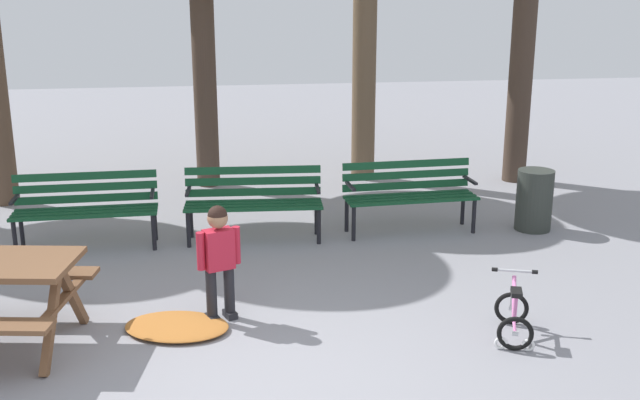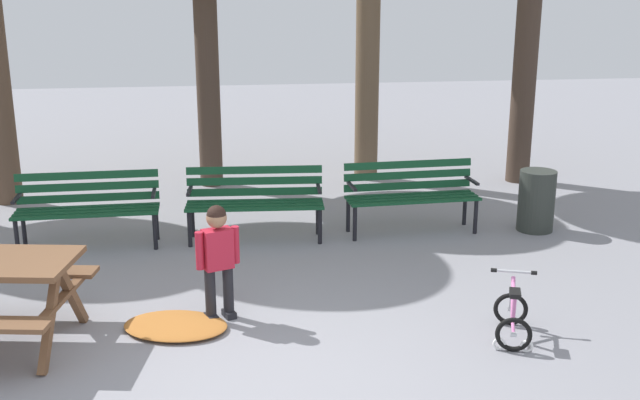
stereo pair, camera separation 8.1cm
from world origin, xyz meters
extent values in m
plane|color=gray|center=(0.00, 0.00, 0.00)|extent=(36.00, 36.00, 0.00)
cube|color=brown|center=(-1.55, 0.63, 0.36)|extent=(0.16, 0.57, 0.76)
cube|color=brown|center=(-1.46, 1.13, 0.36)|extent=(0.16, 0.57, 0.76)
cube|color=brown|center=(-1.50, 0.88, 0.42)|extent=(0.27, 1.10, 0.04)
cube|color=#144728|center=(-1.66, 3.57, 0.44)|extent=(1.60, 0.10, 0.03)
cube|color=#144728|center=(-1.66, 3.45, 0.44)|extent=(1.60, 0.10, 0.03)
cube|color=#144728|center=(-1.66, 3.33, 0.44)|extent=(1.60, 0.10, 0.03)
cube|color=#144728|center=(-1.66, 3.21, 0.44)|extent=(1.60, 0.10, 0.03)
cube|color=#144728|center=(-1.66, 3.61, 0.54)|extent=(1.60, 0.07, 0.09)
cube|color=#144728|center=(-1.66, 3.61, 0.67)|extent=(1.60, 0.07, 0.09)
cube|color=#144728|center=(-1.66, 3.61, 0.81)|extent=(1.60, 0.07, 0.09)
cylinder|color=black|center=(-0.91, 3.25, 0.22)|extent=(0.05, 0.05, 0.44)
cylinder|color=black|center=(-0.91, 3.61, 0.22)|extent=(0.05, 0.05, 0.44)
cube|color=black|center=(-0.91, 3.43, 0.62)|extent=(0.05, 0.40, 0.03)
cylinder|color=black|center=(-2.41, 3.22, 0.22)|extent=(0.05, 0.05, 0.44)
cylinder|color=black|center=(-2.41, 3.58, 0.22)|extent=(0.05, 0.05, 0.44)
cube|color=black|center=(-2.41, 3.40, 0.62)|extent=(0.05, 0.40, 0.03)
cube|color=#144728|center=(0.25, 3.57, 0.44)|extent=(1.60, 0.18, 0.03)
cube|color=#144728|center=(0.24, 3.45, 0.44)|extent=(1.60, 0.18, 0.03)
cube|color=#144728|center=(0.24, 3.33, 0.44)|extent=(1.60, 0.18, 0.03)
cube|color=#144728|center=(0.23, 3.21, 0.44)|extent=(1.60, 0.18, 0.03)
cube|color=#144728|center=(0.26, 3.61, 0.54)|extent=(1.60, 0.16, 0.09)
cube|color=#144728|center=(0.26, 3.61, 0.67)|extent=(1.60, 0.16, 0.09)
cube|color=#144728|center=(0.26, 3.61, 0.81)|extent=(1.60, 0.16, 0.09)
cylinder|color=black|center=(0.98, 3.18, 0.22)|extent=(0.05, 0.05, 0.44)
cylinder|color=black|center=(1.00, 3.54, 0.22)|extent=(0.05, 0.05, 0.44)
cube|color=black|center=(0.99, 3.36, 0.62)|extent=(0.07, 0.40, 0.03)
cylinder|color=black|center=(-0.52, 3.28, 0.22)|extent=(0.05, 0.05, 0.44)
cylinder|color=black|center=(-0.49, 3.64, 0.22)|extent=(0.05, 0.05, 0.44)
cube|color=black|center=(-0.51, 3.46, 0.62)|extent=(0.07, 0.40, 0.03)
cube|color=#144728|center=(2.13, 3.60, 0.44)|extent=(1.60, 0.14, 0.03)
cube|color=#144728|center=(2.14, 3.48, 0.44)|extent=(1.60, 0.14, 0.03)
cube|color=#144728|center=(2.14, 3.36, 0.44)|extent=(1.60, 0.14, 0.03)
cube|color=#144728|center=(2.15, 3.24, 0.44)|extent=(1.60, 0.14, 0.03)
cube|color=#144728|center=(2.13, 3.64, 0.54)|extent=(1.60, 0.12, 0.09)
cube|color=#144728|center=(2.13, 3.64, 0.67)|extent=(1.60, 0.12, 0.09)
cube|color=#144728|center=(2.13, 3.64, 0.81)|extent=(1.60, 0.12, 0.09)
cylinder|color=black|center=(2.90, 3.29, 0.22)|extent=(0.05, 0.05, 0.44)
cylinder|color=black|center=(2.88, 3.65, 0.22)|extent=(0.05, 0.05, 0.44)
cube|color=black|center=(2.89, 3.47, 0.62)|extent=(0.06, 0.40, 0.03)
cylinder|color=black|center=(1.40, 3.23, 0.22)|extent=(0.05, 0.05, 0.44)
cylinder|color=black|center=(1.38, 3.58, 0.22)|extent=(0.05, 0.05, 0.44)
cube|color=black|center=(1.39, 3.40, 0.62)|extent=(0.06, 0.40, 0.03)
cylinder|color=black|center=(-0.13, 1.28, 0.24)|extent=(0.10, 0.10, 0.49)
cube|color=black|center=(-0.13, 1.28, 0.03)|extent=(0.14, 0.18, 0.06)
cylinder|color=black|center=(-0.29, 1.22, 0.24)|extent=(0.10, 0.10, 0.49)
cube|color=black|center=(-0.29, 1.22, 0.03)|extent=(0.14, 0.18, 0.06)
cube|color=#B71E33|center=(-0.21, 1.25, 0.67)|extent=(0.29, 0.23, 0.36)
sphere|color=#996B4C|center=(-0.21, 1.25, 0.96)|extent=(0.18, 0.18, 0.18)
sphere|color=black|center=(-0.21, 1.25, 0.98)|extent=(0.17, 0.17, 0.17)
cylinder|color=#B71E33|center=(-0.05, 1.31, 0.68)|extent=(0.07, 0.07, 0.34)
cylinder|color=#B71E33|center=(-0.36, 1.19, 0.68)|extent=(0.07, 0.07, 0.34)
torus|color=black|center=(2.34, 0.76, 0.15)|extent=(0.30, 0.14, 0.30)
cylinder|color=silver|center=(2.34, 0.76, 0.15)|extent=(0.06, 0.05, 0.04)
torus|color=black|center=(2.17, 0.27, 0.15)|extent=(0.30, 0.14, 0.30)
cylinder|color=silver|center=(2.17, 0.27, 0.15)|extent=(0.06, 0.05, 0.04)
torus|color=white|center=(2.07, 0.31, 0.05)|extent=(0.11, 0.06, 0.11)
torus|color=white|center=(2.28, 0.23, 0.05)|extent=(0.11, 0.06, 0.11)
cylinder|color=pink|center=(2.28, 0.59, 0.32)|extent=(0.13, 0.30, 0.32)
cylinder|color=pink|center=(2.23, 0.44, 0.30)|extent=(0.06, 0.08, 0.27)
cylinder|color=pink|center=(2.20, 0.36, 0.16)|extent=(0.09, 0.20, 0.05)
cylinder|color=silver|center=(2.33, 0.74, 0.31)|extent=(0.05, 0.08, 0.32)
cylinder|color=pink|center=(2.28, 0.57, 0.42)|extent=(0.14, 0.31, 0.05)
cube|color=black|center=(2.22, 0.42, 0.45)|extent=(0.14, 0.19, 0.04)
cylinder|color=silver|center=(2.33, 0.72, 0.52)|extent=(0.33, 0.13, 0.02)
cylinder|color=black|center=(2.17, 0.78, 0.52)|extent=(0.06, 0.05, 0.04)
cylinder|color=black|center=(2.49, 0.67, 0.52)|extent=(0.06, 0.05, 0.04)
ellipsoid|color=#B26B2D|center=(-0.60, 1.08, 0.04)|extent=(1.07, 0.88, 0.07)
cylinder|color=#2D332D|center=(3.67, 3.32, 0.38)|extent=(0.44, 0.44, 0.75)
cylinder|color=#423328|center=(-0.26, 6.14, 1.51)|extent=(0.34, 0.34, 3.01)
cylinder|color=brown|center=(2.13, 6.21, 1.98)|extent=(0.36, 0.36, 3.96)
cylinder|color=#423328|center=(4.41, 5.70, 1.84)|extent=(0.35, 0.35, 3.67)
camera|label=1|loc=(-0.28, -5.14, 2.91)|focal=42.73mm
camera|label=2|loc=(-0.20, -5.15, 2.91)|focal=42.73mm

